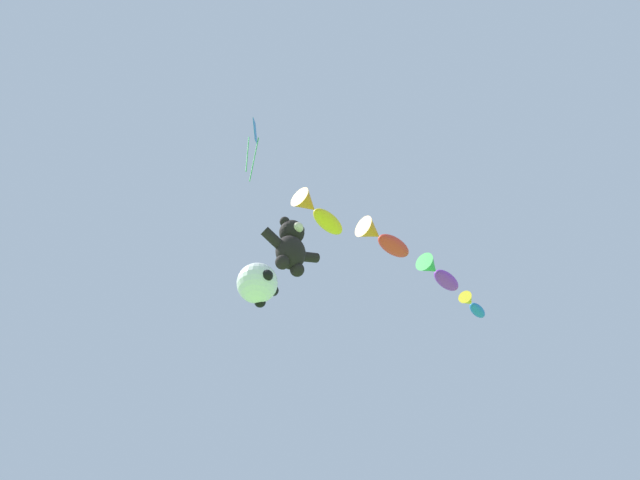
# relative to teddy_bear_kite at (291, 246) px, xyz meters

# --- Properties ---
(teddy_bear_kite) EXTENTS (1.74, 0.77, 1.76)m
(teddy_bear_kite) POSITION_rel_teddy_bear_kite_xyz_m (0.00, 0.00, 0.00)
(teddy_bear_kite) COLOR black
(soccer_ball_kite) EXTENTS (1.01, 1.00, 0.93)m
(soccer_ball_kite) POSITION_rel_teddy_bear_kite_xyz_m (-0.85, -0.03, -1.72)
(soccer_ball_kite) COLOR white
(fish_kite_goldfin) EXTENTS (2.03, 1.03, 0.69)m
(fish_kite_goldfin) POSITION_rel_teddy_bear_kite_xyz_m (1.16, 0.42, 2.46)
(fish_kite_goldfin) COLOR yellow
(fish_kite_crimson) EXTENTS (2.15, 0.83, 0.80)m
(fish_kite_crimson) POSITION_rel_teddy_bear_kite_xyz_m (3.97, 0.50, 3.14)
(fish_kite_crimson) COLOR red
(fish_kite_violet) EXTENTS (2.13, 0.98, 0.73)m
(fish_kite_violet) POSITION_rel_teddy_bear_kite_xyz_m (6.68, 0.51, 3.04)
(fish_kite_violet) COLOR purple
(fish_kite_cobalt) EXTENTS (1.64, 0.87, 0.55)m
(fish_kite_cobalt) POSITION_rel_teddy_bear_kite_xyz_m (9.15, 1.01, 3.07)
(fish_kite_cobalt) COLOR blue
(diamond_kite) EXTENTS (0.65, 0.78, 2.86)m
(diamond_kite) POSITION_rel_teddy_bear_kite_xyz_m (-1.32, 0.42, 4.27)
(diamond_kite) COLOR blue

